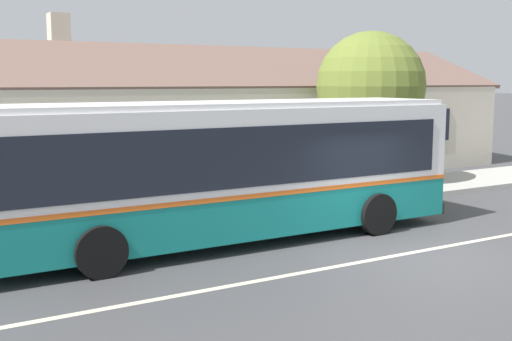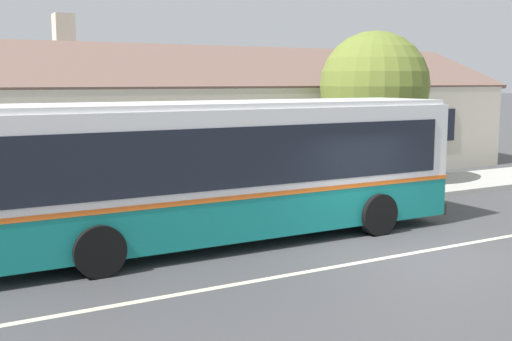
{
  "view_description": "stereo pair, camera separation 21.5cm",
  "coord_description": "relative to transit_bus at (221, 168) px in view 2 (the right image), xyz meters",
  "views": [
    {
      "loc": [
        -9.49,
        -9.77,
        3.64
      ],
      "look_at": [
        -2.29,
        2.44,
        1.66
      ],
      "focal_mm": 45.0,
      "sensor_mm": 36.0,
      "label": 1
    },
    {
      "loc": [
        -9.31,
        -9.88,
        3.64
      ],
      "look_at": [
        -2.29,
        2.44,
        1.66
      ],
      "focal_mm": 45.0,
      "sensor_mm": 36.0,
      "label": 2
    }
  ],
  "objects": [
    {
      "name": "ground_plane",
      "position": [
        2.93,
        -2.9,
        -1.71
      ],
      "size": [
        300.0,
        300.0,
        0.0
      ],
      "primitive_type": "plane",
      "color": "#424244"
    },
    {
      "name": "sidewalk_far",
      "position": [
        2.93,
        3.1,
        -1.63
      ],
      "size": [
        60.0,
        3.0,
        0.15
      ],
      "primitive_type": "cube",
      "color": "#ADAAA3",
      "rests_on": "ground"
    },
    {
      "name": "lane_divider_stripe",
      "position": [
        2.93,
        -2.9,
        -1.71
      ],
      "size": [
        60.0,
        0.16,
        0.01
      ],
      "primitive_type": "cube",
      "color": "beige",
      "rests_on": "ground"
    },
    {
      "name": "community_building",
      "position": [
        5.44,
        10.5,
        0.11
      ],
      "size": [
        22.84,
        8.86,
        6.07
      ],
      "color": "beige",
      "rests_on": "ground"
    },
    {
      "name": "transit_bus",
      "position": [
        0.0,
        0.0,
        0.0
      ],
      "size": [
        11.55,
        2.78,
        3.18
      ],
      "color": "#147F7A",
      "rests_on": "ground"
    },
    {
      "name": "street_tree_primary",
      "position": [
        7.92,
        4.23,
        1.63
      ],
      "size": [
        3.68,
        3.68,
        5.31
      ],
      "color": "#4C3828",
      "rests_on": "ground"
    }
  ]
}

